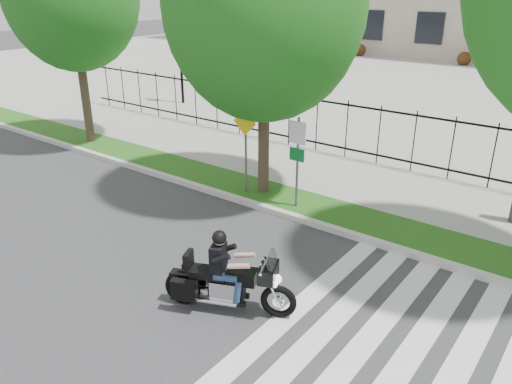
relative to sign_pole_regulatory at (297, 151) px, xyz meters
The scene contains 11 objects.
ground 4.91m from the sign_pole_regulatory, 86.52° to the right, with size 120.00×120.00×0.00m, color #353537.
curb 1.75m from the sign_pole_regulatory, 59.81° to the right, with size 60.00×0.20×0.15m, color beige.
grass_verge 1.73m from the sign_pole_regulatory, 53.11° to the left, with size 60.00×1.50×0.15m, color #1B4912.
sidewalk 3.33m from the sign_pole_regulatory, 84.46° to the left, with size 60.00×3.50×0.15m, color #A09E96.
plaza 20.49m from the sign_pole_regulatory, 89.22° to the left, with size 80.00×34.00×0.10m, color #A09E96.
iron_fence 4.67m from the sign_pole_regulatory, 86.55° to the left, with size 30.00×0.06×2.00m, color black, non-canonical shape.
lamp_post_left 13.95m from the sign_pole_regulatory, 147.66° to the left, with size 1.06×0.70×4.25m.
street_tree_1 3.88m from the sign_pole_regulatory, 164.96° to the left, with size 5.32×5.32×8.26m.
sign_pole_regulatory is the anchor object (origin of this frame).
sign_pole_warning 1.76m from the sign_pole_regulatory, behind, with size 0.78×0.09×2.49m.
motorcycle_rider 4.91m from the sign_pole_regulatory, 72.72° to the right, with size 2.48×1.38×2.03m.
Camera 1 is at (6.43, -6.09, 5.88)m, focal length 35.00 mm.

